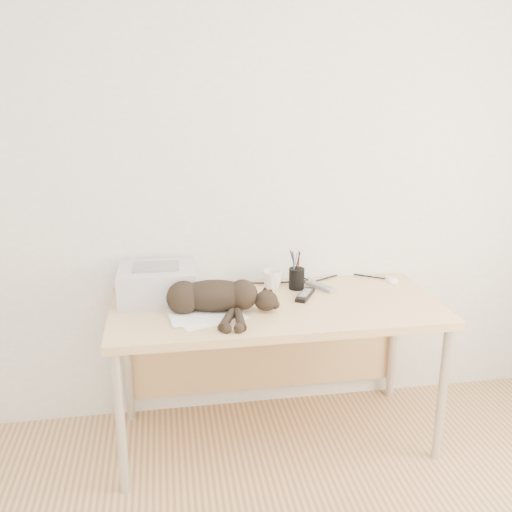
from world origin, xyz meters
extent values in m
plane|color=white|center=(0.00, 1.75, 1.30)|extent=(3.50, 0.00, 3.50)
cube|color=tan|center=(0.00, 1.39, 0.72)|extent=(1.60, 0.70, 0.04)
cylinder|color=#BBBBBE|center=(-0.75, 1.09, 0.35)|extent=(0.04, 0.04, 0.70)
cylinder|color=#BBBBBE|center=(0.75, 1.09, 0.35)|extent=(0.04, 0.04, 0.70)
cylinder|color=#BBBBBE|center=(-0.75, 1.69, 0.35)|extent=(0.04, 0.04, 0.70)
cylinder|color=#BBBBBE|center=(0.75, 1.69, 0.35)|extent=(0.04, 0.04, 0.70)
cube|color=tan|center=(0.00, 1.72, 0.40)|extent=(1.48, 0.02, 0.60)
cube|color=silver|center=(-0.57, 1.56, 0.82)|extent=(0.37, 0.32, 0.17)
cube|color=black|center=(-0.57, 1.56, 0.83)|extent=(0.31, 0.02, 0.10)
cube|color=gray|center=(-0.57, 1.56, 0.91)|extent=(0.22, 0.16, 0.01)
cube|color=white|center=(-0.34, 1.29, 0.74)|extent=(0.36, 0.31, 0.00)
cube|color=white|center=(-0.37, 1.31, 0.74)|extent=(0.33, 0.26, 0.00)
ellipsoid|color=black|center=(-0.30, 1.36, 0.82)|extent=(0.39, 0.21, 0.15)
sphere|color=black|center=(-0.45, 1.37, 0.81)|extent=(0.16, 0.16, 0.16)
ellipsoid|color=black|center=(-0.07, 1.31, 0.80)|extent=(0.13, 0.12, 0.10)
cone|color=black|center=(-0.06, 1.36, 0.83)|extent=(0.05, 0.06, 0.05)
cone|color=black|center=(-0.04, 1.35, 0.83)|extent=(0.05, 0.06, 0.05)
cylinder|color=black|center=(-0.26, 1.21, 0.76)|extent=(0.07, 0.22, 0.04)
cylinder|color=black|center=(-0.21, 1.20, 0.76)|extent=(0.07, 0.22, 0.04)
cylinder|color=black|center=(-0.59, 1.45, 0.75)|extent=(0.23, 0.06, 0.03)
imported|color=white|center=(0.02, 1.61, 0.79)|extent=(0.14, 0.14, 0.10)
cylinder|color=black|center=(0.15, 1.59, 0.80)|extent=(0.08, 0.08, 0.11)
cylinder|color=#990C0C|center=(0.14, 1.59, 0.87)|extent=(0.01, 0.01, 0.15)
cylinder|color=navy|center=(0.16, 1.60, 0.87)|extent=(0.01, 0.01, 0.15)
cylinder|color=black|center=(0.15, 1.58, 0.87)|extent=(0.01, 0.01, 0.15)
cube|color=gray|center=(0.27, 1.58, 0.75)|extent=(0.13, 0.18, 0.02)
cube|color=black|center=(0.16, 1.47, 0.75)|extent=(0.14, 0.19, 0.02)
ellipsoid|color=white|center=(0.69, 1.61, 0.76)|extent=(0.08, 0.11, 0.03)
camera|label=1|loc=(-0.52, -1.14, 1.77)|focal=40.00mm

